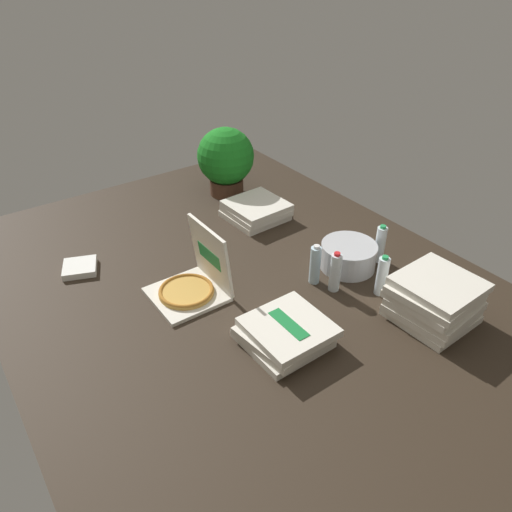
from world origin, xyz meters
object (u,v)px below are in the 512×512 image
at_px(pizza_stack_left_far, 256,210).
at_px(water_bottle_2, 380,244).
at_px(pizza_stack_right_near, 285,333).
at_px(water_bottle_1, 315,265).
at_px(water_bottle_3, 335,272).
at_px(open_pizza_box, 193,282).
at_px(ice_bucket, 348,256).
at_px(napkin_pile, 80,268).
at_px(potted_plant, 226,159).
at_px(water_bottle_0, 382,276).
at_px(pizza_stack_center_far, 434,300).

bearing_deg(pizza_stack_left_far, water_bottle_2, 19.01).
distance_m(pizza_stack_left_far, water_bottle_2, 0.87).
bearing_deg(pizza_stack_left_far, pizza_stack_right_near, -29.03).
height_order(water_bottle_1, water_bottle_3, same).
relative_size(pizza_stack_right_near, water_bottle_3, 1.66).
distance_m(open_pizza_box, pizza_stack_left_far, 0.88).
xyz_separation_m(ice_bucket, napkin_pile, (-0.85, -1.26, -0.05)).
bearing_deg(water_bottle_1, potted_plant, 170.52).
height_order(ice_bucket, potted_plant, potted_plant).
bearing_deg(pizza_stack_left_far, napkin_pile, -94.10).
bearing_deg(water_bottle_1, water_bottle_0, 37.76).
bearing_deg(pizza_stack_center_far, potted_plant, -177.81).
bearing_deg(water_bottle_3, potted_plant, 173.06).
bearing_deg(napkin_pile, ice_bucket, 55.90).
bearing_deg(water_bottle_0, water_bottle_3, -133.30).
xyz_separation_m(open_pizza_box, pizza_stack_center_far, (0.85, 0.85, 0.04)).
relative_size(water_bottle_1, napkin_pile, 1.30).
bearing_deg(pizza_stack_center_far, water_bottle_2, 160.89).
distance_m(water_bottle_3, potted_plant, 1.32).
relative_size(pizza_stack_right_near, water_bottle_1, 1.66).
bearing_deg(water_bottle_3, pizza_stack_center_far, 26.64).
height_order(pizza_stack_left_far, water_bottle_1, water_bottle_1).
distance_m(pizza_stack_right_near, water_bottle_0, 0.64).
relative_size(pizza_stack_left_far, water_bottle_3, 1.62).
bearing_deg(potted_plant, napkin_pile, -74.14).
height_order(pizza_stack_left_far, water_bottle_3, water_bottle_3).
xyz_separation_m(ice_bucket, water_bottle_2, (0.06, 0.19, 0.04)).
distance_m(water_bottle_1, water_bottle_3, 0.12).
bearing_deg(pizza_stack_center_far, water_bottle_1, -154.72).
height_order(pizza_stack_right_near, pizza_stack_center_far, pizza_stack_center_far).
bearing_deg(napkin_pile, pizza_stack_left_far, 85.90).
relative_size(pizza_stack_left_far, ice_bucket, 1.20).
bearing_deg(water_bottle_0, open_pizza_box, -125.41).
xyz_separation_m(pizza_stack_center_far, water_bottle_3, (-0.45, -0.23, -0.00)).
height_order(pizza_stack_left_far, pizza_stack_right_near, pizza_stack_right_near).
bearing_deg(open_pizza_box, ice_bucket, 70.65).
bearing_deg(water_bottle_0, potted_plant, -179.36).
height_order(pizza_stack_left_far, water_bottle_0, water_bottle_0).
distance_m(water_bottle_1, water_bottle_2, 0.44).
distance_m(water_bottle_0, water_bottle_3, 0.24).
bearing_deg(water_bottle_2, potted_plant, -169.07).
relative_size(ice_bucket, napkin_pile, 1.75).
xyz_separation_m(open_pizza_box, pizza_stack_right_near, (0.57, 0.16, -0.01)).
distance_m(water_bottle_2, water_bottle_3, 0.40).
xyz_separation_m(pizza_stack_right_near, ice_bucket, (-0.28, 0.67, 0.02)).
distance_m(pizza_stack_right_near, water_bottle_1, 0.51).
distance_m(pizza_stack_right_near, pizza_stack_center_far, 0.75).
relative_size(water_bottle_3, potted_plant, 0.48).
height_order(water_bottle_0, potted_plant, potted_plant).
bearing_deg(pizza_stack_left_far, pizza_stack_center_far, 4.73).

